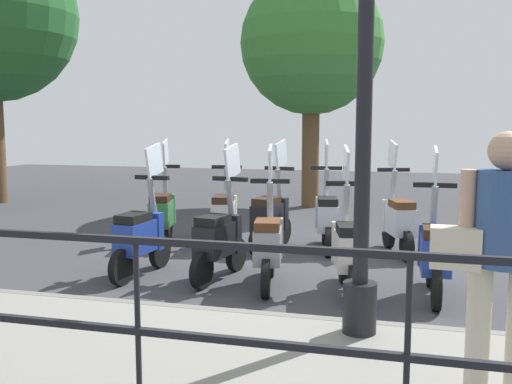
% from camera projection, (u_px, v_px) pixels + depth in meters
% --- Properties ---
extents(ground_plane, '(28.00, 28.00, 0.00)m').
position_uv_depth(ground_plane, '(291.00, 267.00, 7.04)').
color(ground_plane, '#38383D').
extents(promenade_walkway, '(2.20, 20.00, 0.15)m').
position_uv_depth(promenade_walkway, '(207.00, 367.00, 4.00)').
color(promenade_walkway, gray).
rests_on(promenade_walkway, ground_plane).
extents(fence_railing, '(0.04, 16.03, 1.07)m').
position_uv_depth(fence_railing, '(137.00, 299.00, 2.89)').
color(fence_railing, black).
rests_on(fence_railing, promenade_walkway).
extents(lamp_post_near, '(0.26, 0.90, 4.58)m').
position_uv_depth(lamp_post_near, '(365.00, 67.00, 4.22)').
color(lamp_post_near, black).
rests_on(lamp_post_near, promenade_walkway).
extents(pedestrian_with_bag, '(0.33, 0.65, 1.59)m').
position_uv_depth(pedestrian_with_bag, '(499.00, 247.00, 3.26)').
color(pedestrian_with_bag, beige).
rests_on(pedestrian_with_bag, promenade_walkway).
extents(tree_distant, '(2.93, 2.93, 4.85)m').
position_uv_depth(tree_distant, '(312.00, 44.00, 11.66)').
color(tree_distant, brown).
rests_on(tree_distant, ground_plane).
extents(scooter_near_0, '(1.23, 0.44, 1.54)m').
position_uv_depth(scooter_near_0, '(434.00, 251.00, 5.78)').
color(scooter_near_0, black).
rests_on(scooter_near_0, ground_plane).
extents(scooter_near_1, '(1.22, 0.49, 1.54)m').
position_uv_depth(scooter_near_1, '(348.00, 248.00, 5.92)').
color(scooter_near_1, black).
rests_on(scooter_near_1, ground_plane).
extents(scooter_near_2, '(1.23, 0.47, 1.54)m').
position_uv_depth(scooter_near_2, '(268.00, 243.00, 6.18)').
color(scooter_near_2, black).
rests_on(scooter_near_2, ground_plane).
extents(scooter_near_3, '(1.22, 0.47, 1.54)m').
position_uv_depth(scooter_near_3, '(219.00, 238.00, 6.44)').
color(scooter_near_3, black).
rests_on(scooter_near_3, ground_plane).
extents(scooter_near_4, '(1.23, 0.44, 1.54)m').
position_uv_depth(scooter_near_4, '(141.00, 235.00, 6.59)').
color(scooter_near_4, black).
rests_on(scooter_near_4, ground_plane).
extents(scooter_far_0, '(1.20, 0.55, 1.54)m').
position_uv_depth(scooter_far_0, '(398.00, 219.00, 7.66)').
color(scooter_far_0, black).
rests_on(scooter_far_0, ground_plane).
extents(scooter_far_1, '(1.22, 0.48, 1.54)m').
position_uv_depth(scooter_far_1, '(327.00, 216.00, 7.94)').
color(scooter_far_1, black).
rests_on(scooter_far_1, ground_plane).
extents(scooter_far_2, '(1.22, 0.50, 1.54)m').
position_uv_depth(scooter_far_2, '(271.00, 216.00, 7.93)').
color(scooter_far_2, black).
rests_on(scooter_far_2, ground_plane).
extents(scooter_far_3, '(1.23, 0.47, 1.54)m').
position_uv_depth(scooter_far_3, '(224.00, 214.00, 8.13)').
color(scooter_far_3, black).
rests_on(scooter_far_3, ground_plane).
extents(scooter_far_4, '(1.22, 0.51, 1.54)m').
position_uv_depth(scooter_far_4, '(163.00, 212.00, 8.25)').
color(scooter_far_4, black).
rests_on(scooter_far_4, ground_plane).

